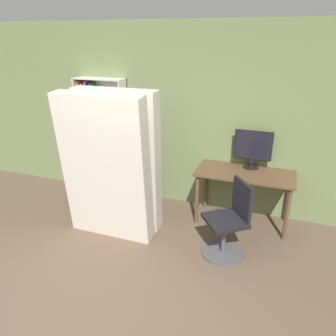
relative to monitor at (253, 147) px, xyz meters
name	(u,v)px	position (x,y,z in m)	size (l,w,h in m)	color
ground_plane	(78,321)	(-1.22, -2.52, -1.07)	(16.00, 16.00, 0.00)	brown
wall_back	(173,118)	(-1.22, 0.15, 0.28)	(8.00, 0.06, 2.70)	#6B7A4C
desk	(245,179)	(-0.05, -0.20, -0.40)	(1.31, 0.63, 0.77)	brown
monitor	(253,147)	(0.00, 0.00, 0.00)	(0.51, 0.21, 0.53)	black
office_chair	(229,226)	(-0.10, -1.00, -0.68)	(0.62, 0.62, 0.94)	#4C4C51
bookshelf	(99,139)	(-2.44, 0.02, -0.14)	(0.80, 0.26, 1.89)	beige
mattress_near	(106,170)	(-1.64, -1.15, -0.12)	(1.14, 0.38, 1.90)	beige
mattress_far	(119,161)	(-1.64, -0.80, -0.12)	(1.14, 0.28, 1.89)	beige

